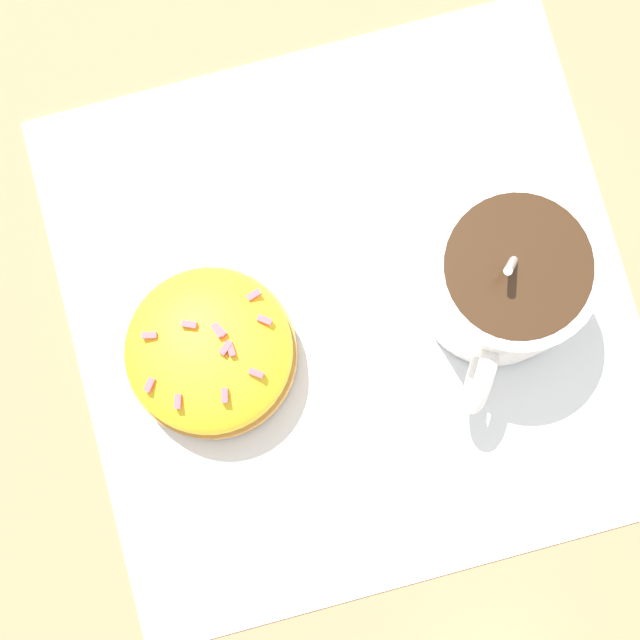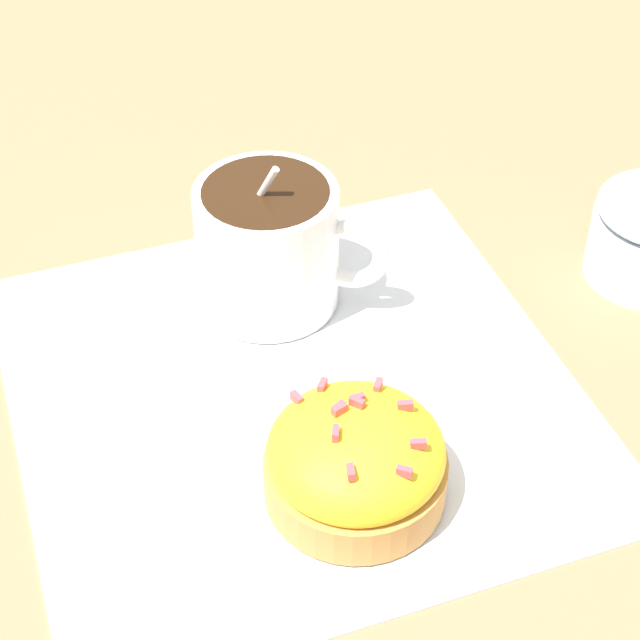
{
  "view_description": "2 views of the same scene",
  "coord_description": "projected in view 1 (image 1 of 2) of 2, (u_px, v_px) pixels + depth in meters",
  "views": [
    {
      "loc": [
        0.04,
        0.07,
        0.55
      ],
      "look_at": [
        0.02,
        0.01,
        0.04
      ],
      "focal_mm": 60.0,
      "sensor_mm": 36.0,
      "label": 1
    },
    {
      "loc": [
        0.37,
        -0.12,
        0.4
      ],
      "look_at": [
        -0.01,
        0.02,
        0.04
      ],
      "focal_mm": 60.0,
      "sensor_mm": 36.0,
      "label": 2
    }
  ],
  "objects": [
    {
      "name": "frosted_pastry",
      "position": [
        210.0,
        352.0,
        0.52
      ],
      "size": [
        0.09,
        0.09,
        0.05
      ],
      "color": "#C18442",
      "rests_on": "paper_napkin"
    },
    {
      "name": "ground_plane",
      "position": [
        351.0,
        310.0,
        0.55
      ],
      "size": [
        3.0,
        3.0,
        0.0
      ],
      "primitive_type": "plane",
      "color": "#93704C"
    },
    {
      "name": "paper_napkin",
      "position": [
        351.0,
        310.0,
        0.55
      ],
      "size": [
        0.29,
        0.28,
        0.0
      ],
      "color": "white",
      "rests_on": "ground_plane"
    },
    {
      "name": "coffee_cup",
      "position": [
        505.0,
        282.0,
        0.51
      ],
      "size": [
        0.08,
        0.1,
        0.09
      ],
      "color": "white",
      "rests_on": "paper_napkin"
    }
  ]
}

